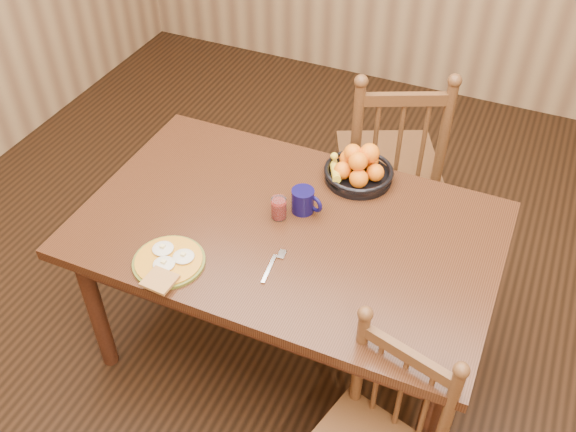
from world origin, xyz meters
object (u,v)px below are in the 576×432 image
at_px(breakfast_plate, 168,262).
at_px(coffee_mug, 304,201).
at_px(fruit_bowl, 358,168).
at_px(chair_far, 389,162).
at_px(dining_table, 288,241).

relative_size(breakfast_plate, coffee_mug, 2.17).
distance_m(coffee_mug, fruit_bowl, 0.30).
distance_m(chair_far, breakfast_plate, 1.33).
height_order(chair_far, fruit_bowl, chair_far).
bearing_deg(chair_far, fruit_bowl, 63.22).
xyz_separation_m(dining_table, breakfast_plate, (-0.31, -0.36, 0.10)).
distance_m(dining_table, chair_far, 0.89).
bearing_deg(breakfast_plate, coffee_mug, 54.45).
bearing_deg(breakfast_plate, chair_far, 68.50).
xyz_separation_m(breakfast_plate, fruit_bowl, (0.46, 0.74, 0.04)).
bearing_deg(breakfast_plate, dining_table, 49.12).
distance_m(breakfast_plate, fruit_bowl, 0.87).
height_order(dining_table, chair_far, chair_far).
xyz_separation_m(dining_table, chair_far, (0.17, 0.86, -0.15)).
height_order(breakfast_plate, coffee_mug, coffee_mug).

